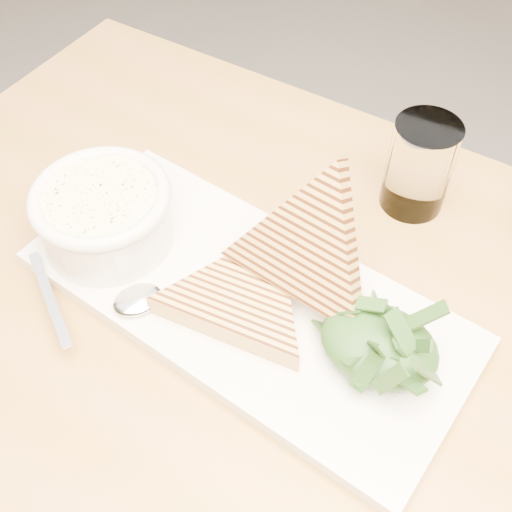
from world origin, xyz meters
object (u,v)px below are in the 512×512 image
at_px(table_top, 336,427).
at_px(platter, 246,299).
at_px(soup_bowl, 106,220).
at_px(glass_near, 419,166).

xyz_separation_m(table_top, platter, (-0.12, 0.07, 0.03)).
height_order(table_top, soup_bowl, soup_bowl).
relative_size(platter, soup_bowl, 3.29).
distance_m(table_top, platter, 0.14).
bearing_deg(platter, soup_bowl, -179.58).
bearing_deg(platter, glass_near, 64.96).
distance_m(soup_bowl, glass_near, 0.32).
height_order(table_top, platter, platter).
height_order(table_top, glass_near, glass_near).
xyz_separation_m(platter, glass_near, (0.09, 0.20, 0.04)).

